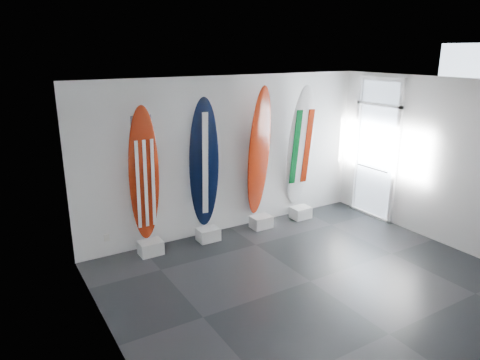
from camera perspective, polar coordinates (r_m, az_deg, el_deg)
floor at (r=7.08m, az=9.08°, el=-12.84°), size 6.00×6.00×0.00m
ceiling at (r=6.19m, az=10.37°, el=12.14°), size 6.00×6.00×0.00m
wall_back at (r=8.45m, az=-1.38°, el=3.25°), size 6.00×0.00×6.00m
wall_left at (r=5.15m, az=-16.81°, el=-6.46°), size 0.00×5.00×5.00m
wall_right at (r=8.68m, az=24.93°, el=2.04°), size 0.00×5.00×5.00m
display_block_usa at (r=7.93m, az=-11.51°, el=-8.61°), size 0.40×0.30×0.24m
surfboard_usa at (r=7.57m, az=-12.34°, el=0.64°), size 0.54×0.21×2.37m
display_block_navy at (r=8.33m, az=-4.15°, el=-7.03°), size 0.40×0.30×0.24m
surfboard_navy at (r=7.97m, az=-4.68°, el=2.06°), size 0.59×0.36×2.44m
display_block_swiss at (r=8.88m, az=2.75°, el=-5.44°), size 0.40×0.30×0.24m
surfboard_swiss at (r=8.54m, az=2.51°, el=3.58°), size 0.64×0.44×2.59m
display_block_italy at (r=9.45m, az=7.87°, el=-4.20°), size 0.40×0.30×0.24m
surfboard_italy at (r=9.12m, az=7.83°, el=4.24°), size 0.63×0.50×2.57m
wall_outlet at (r=7.93m, az=-16.91°, el=-7.18°), size 0.09×0.02×0.13m
glass_door at (r=9.59m, az=17.20°, el=3.67°), size 0.12×1.16×2.85m
balcony at (r=10.82m, az=21.51°, el=-0.40°), size 2.80×2.20×1.20m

